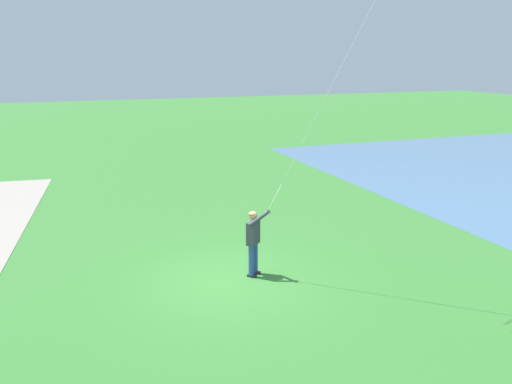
# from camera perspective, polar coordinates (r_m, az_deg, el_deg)

# --- Properties ---
(ground_plane) EXTENTS (120.00, 120.00, 0.00)m
(ground_plane) POSITION_cam_1_polar(r_m,az_deg,el_deg) (13.72, -2.68, -9.40)
(ground_plane) COLOR #33702D
(person_kite_flyer) EXTENTS (0.59, 0.59, 1.83)m
(person_kite_flyer) POSITION_cam_1_polar(r_m,az_deg,el_deg) (13.58, -0.23, -4.88)
(person_kite_flyer) COLOR #232328
(person_kite_flyer) RESTS_ON ground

